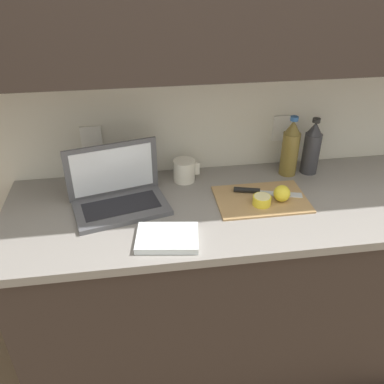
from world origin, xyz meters
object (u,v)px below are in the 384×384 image
object	(u,v)px
bottle_green_soda	(312,148)
lemon_whole_beside	(282,193)
measuring_cup	(184,171)
laptop	(118,192)
bottle_oil_tall	(290,148)
cutting_board	(261,199)
knife	(256,191)
lemon_half_cut	(262,200)

from	to	relation	value
bottle_green_soda	lemon_whole_beside	bearing A→B (deg)	-132.32
bottle_green_soda	measuring_cup	world-z (taller)	bottle_green_soda
laptop	bottle_oil_tall	xyz separation A→B (m)	(0.77, 0.15, 0.07)
cutting_board	bottle_green_soda	distance (m)	0.37
laptop	bottle_green_soda	size ratio (longest dim) A/B	1.57
laptop	measuring_cup	xyz separation A→B (m)	(0.29, 0.16, -0.01)
measuring_cup	laptop	bearing A→B (deg)	-151.68
laptop	bottle_oil_tall	bearing A→B (deg)	-2.31
laptop	knife	bearing A→B (deg)	-14.25
lemon_whole_beside	measuring_cup	xyz separation A→B (m)	(-0.37, 0.24, 0.01)
cutting_board	lemon_half_cut	xyz separation A→B (m)	(-0.01, -0.04, 0.02)
cutting_board	lemon_whole_beside	distance (m)	0.09
laptop	cutting_board	size ratio (longest dim) A/B	1.10
lemon_whole_beside	measuring_cup	distance (m)	0.44
laptop	bottle_green_soda	world-z (taller)	bottle_green_soda
lemon_half_cut	knife	bearing A→B (deg)	89.57
laptop	knife	world-z (taller)	laptop
lemon_whole_beside	lemon_half_cut	bearing A→B (deg)	-169.60
lemon_whole_beside	bottle_green_soda	xyz separation A→B (m)	(0.21, 0.23, 0.08)
knife	bottle_oil_tall	world-z (taller)	bottle_oil_tall
cutting_board	lemon_half_cut	world-z (taller)	lemon_half_cut
lemon_half_cut	lemon_whole_beside	world-z (taller)	lemon_whole_beside
knife	lemon_whole_beside	distance (m)	0.12
measuring_cup	bottle_oil_tall	bearing A→B (deg)	-0.74
lemon_half_cut	bottle_oil_tall	xyz separation A→B (m)	(0.20, 0.25, 0.10)
laptop	bottle_green_soda	bearing A→B (deg)	-3.59
laptop	bottle_green_soda	distance (m)	0.88
knife	measuring_cup	world-z (taller)	measuring_cup
cutting_board	bottle_oil_tall	size ratio (longest dim) A/B	1.35
bottle_green_soda	knife	bearing A→B (deg)	-151.93
knife	bottle_oil_tall	xyz separation A→B (m)	(0.20, 0.16, 0.11)
cutting_board	measuring_cup	size ratio (longest dim) A/B	3.19
lemon_whole_beside	bottle_green_soda	world-z (taller)	bottle_green_soda
bottle_oil_tall	bottle_green_soda	bearing A→B (deg)	0.00
knife	bottle_oil_tall	size ratio (longest dim) A/B	1.02
cutting_board	lemon_half_cut	distance (m)	0.05
lemon_half_cut	bottle_green_soda	world-z (taller)	bottle_green_soda
laptop	cutting_board	xyz separation A→B (m)	(0.58, -0.05, -0.05)
lemon_half_cut	measuring_cup	size ratio (longest dim) A/B	0.63
lemon_whole_beside	bottle_oil_tall	bearing A→B (deg)	64.86
bottle_green_soda	bottle_oil_tall	size ratio (longest dim) A/B	0.95
lemon_half_cut	bottle_green_soda	distance (m)	0.40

